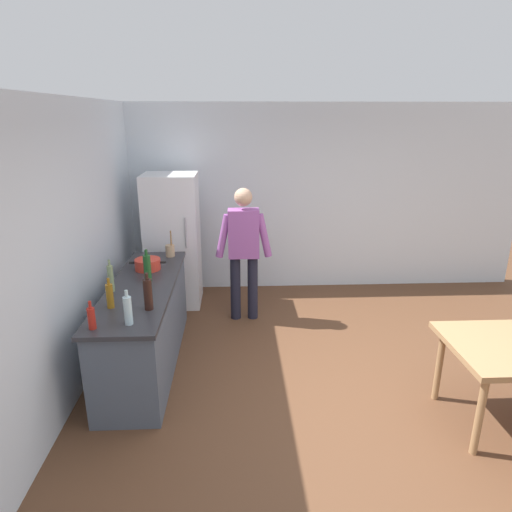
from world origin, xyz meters
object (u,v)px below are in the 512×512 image
object	(u,v)px
bottle_wine_dark	(148,294)
bottle_sauce_red	(92,318)
cooking_pot	(148,264)
bottle_oil_amber	(110,295)
bottle_vinegar_tall	(111,278)
refrigerator	(173,241)
bottle_water_clear	(128,310)
person	(244,246)
utensil_jar	(170,250)
bottle_wine_green	(147,268)

from	to	relation	value
bottle_wine_dark	bottle_sauce_red	size ratio (longest dim) A/B	1.42
cooking_pot	bottle_oil_amber	distance (m)	1.01
bottle_oil_amber	bottle_vinegar_tall	world-z (taller)	bottle_vinegar_tall
refrigerator	bottle_water_clear	world-z (taller)	refrigerator
refrigerator	person	xyz separation A→B (m)	(0.95, -0.55, 0.08)
bottle_water_clear	utensil_jar	bearing A→B (deg)	87.17
person	bottle_oil_amber	distance (m)	2.00
cooking_pot	bottle_vinegar_tall	size ratio (longest dim) A/B	1.25
bottle_vinegar_tall	bottle_water_clear	bearing A→B (deg)	-65.57
cooking_pot	utensil_jar	bearing A→B (deg)	68.30
bottle_water_clear	bottle_oil_amber	distance (m)	0.41
bottle_wine_dark	bottle_wine_green	bearing A→B (deg)	101.10
refrigerator	bottle_wine_green	xyz separation A→B (m)	(-0.05, -1.51, 0.15)
refrigerator	cooking_pot	bearing A→B (deg)	-96.12
cooking_pot	bottle_wine_green	size ratio (longest dim) A/B	1.18
bottle_wine_green	utensil_jar	bearing A→B (deg)	82.16
bottle_wine_green	bottle_sauce_red	size ratio (longest dim) A/B	1.42
refrigerator	cooking_pot	xyz separation A→B (m)	(-0.12, -1.14, 0.06)
bottle_vinegar_tall	cooking_pot	bearing A→B (deg)	69.34
bottle_water_clear	bottle_oil_amber	size ratio (longest dim) A/B	1.07
utensil_jar	bottle_wine_dark	world-z (taller)	bottle_wine_dark
utensil_jar	bottle_water_clear	bearing A→B (deg)	-92.83
bottle_oil_amber	bottle_wine_green	xyz separation A→B (m)	(0.21, 0.64, 0.03)
bottle_water_clear	bottle_vinegar_tall	world-z (taller)	bottle_vinegar_tall
bottle_wine_dark	bottle_water_clear	distance (m)	0.30
refrigerator	cooking_pot	world-z (taller)	refrigerator
utensil_jar	bottle_water_clear	size ratio (longest dim) A/B	1.07
cooking_pot	bottle_wine_dark	bearing A→B (deg)	-78.98
bottle_sauce_red	bottle_vinegar_tall	bearing A→B (deg)	93.89
bottle_vinegar_tall	bottle_sauce_red	bearing A→B (deg)	-86.11
utensil_jar	bottle_oil_amber	distance (m)	1.50
bottle_water_clear	bottle_sauce_red	xyz separation A→B (m)	(-0.27, -0.07, -0.03)
person	bottle_vinegar_tall	xyz separation A→B (m)	(-1.31, -1.21, 0.06)
bottle_sauce_red	bottle_vinegar_tall	distance (m)	0.79
bottle_water_clear	bottle_oil_amber	xyz separation A→B (m)	(-0.24, 0.33, -0.01)
cooking_pot	bottle_wine_dark	xyz separation A→B (m)	(0.21, -1.06, 0.09)
bottle_water_clear	bottle_vinegar_tall	size ratio (longest dim) A/B	0.94
bottle_sauce_red	utensil_jar	bearing A→B (deg)	79.01
cooking_pot	utensil_jar	xyz separation A→B (m)	(0.18, 0.46, 0.02)
utensil_jar	bottle_wine_green	distance (m)	0.84
cooking_pot	bottle_vinegar_tall	distance (m)	0.66
person	bottle_water_clear	xyz separation A→B (m)	(-0.98, -1.93, 0.05)
refrigerator	bottle_wine_dark	xyz separation A→B (m)	(0.08, -2.20, 0.15)
refrigerator	bottle_sauce_red	xyz separation A→B (m)	(-0.30, -2.55, 0.10)
bottle_oil_amber	bottle_wine_green	bearing A→B (deg)	71.71
person	bottle_wine_green	distance (m)	1.39
cooking_pot	bottle_wine_green	xyz separation A→B (m)	(0.07, -0.36, 0.09)
cooking_pot	bottle_water_clear	distance (m)	1.34
bottle_vinegar_tall	refrigerator	bearing A→B (deg)	78.59
bottle_vinegar_tall	bottle_wine_green	bearing A→B (deg)	39.85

